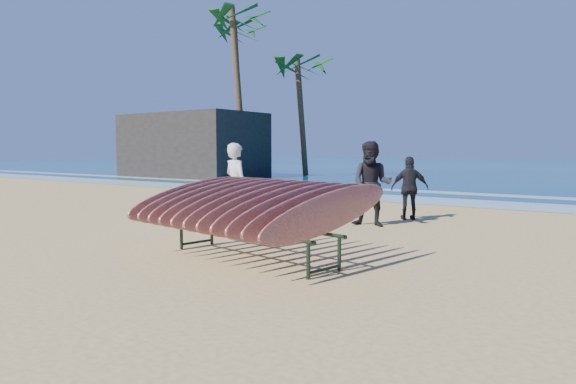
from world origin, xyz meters
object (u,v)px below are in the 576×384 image
(person_white, at_px, (236,185))
(person_dark_a, at_px, (372,184))
(person_dark_b, at_px, (410,188))
(palm_mid, at_px, (302,69))
(building, at_px, (192,145))
(palm_right, at_px, (238,35))
(palm_left, at_px, (238,22))
(surfboard_rack, at_px, (252,205))

(person_white, xyz_separation_m, person_dark_a, (2.39, 1.87, 0.02))
(person_dark_b, relative_size, palm_mid, 0.20)
(person_dark_b, xyz_separation_m, building, (-19.27, 11.20, 1.21))
(person_dark_a, xyz_separation_m, palm_right, (-20.19, 18.61, 9.13))
(building, relative_size, palm_left, 0.89)
(palm_mid, bearing_deg, person_white, -59.50)
(palm_right, bearing_deg, building, -78.62)
(palm_left, xyz_separation_m, palm_mid, (1.53, 4.35, -2.30))
(building, height_order, palm_left, palm_left)
(surfboard_rack, xyz_separation_m, palm_right, (-20.25, 22.85, 9.22))
(palm_mid, height_order, palm_right, palm_right)
(person_white, height_order, palm_left, palm_left)
(person_dark_a, xyz_separation_m, palm_left, (-15.06, 12.71, 8.20))
(surfboard_rack, bearing_deg, palm_left, 140.51)
(person_dark_a, bearing_deg, person_white, -154.52)
(building, relative_size, palm_right, 0.81)
(person_dark_b, height_order, palm_left, palm_left)
(person_white, relative_size, person_dark_b, 1.20)
(surfboard_rack, xyz_separation_m, person_dark_b, (0.20, 5.78, -0.08))
(building, bearing_deg, palm_mid, 38.27)
(surfboard_rack, relative_size, palm_right, 0.32)
(building, xyz_separation_m, palm_left, (3.95, -0.02, 7.17))
(person_dark_b, bearing_deg, building, -64.26)
(surfboard_rack, distance_m, person_white, 3.41)
(person_dark_a, height_order, palm_right, palm_right)
(person_dark_b, relative_size, palm_left, 0.15)
(palm_left, bearing_deg, person_white, -48.98)
(person_dark_b, height_order, palm_mid, palm_mid)
(person_dark_a, height_order, palm_mid, palm_mid)
(person_dark_a, height_order, person_dark_b, person_dark_a)
(building, bearing_deg, surfboard_rack, -41.68)
(surfboard_rack, relative_size, palm_left, 0.35)
(person_white, relative_size, person_dark_a, 0.98)
(person_dark_b, height_order, building, building)
(person_dark_b, xyz_separation_m, palm_left, (-15.32, 11.17, 8.38))
(palm_mid, bearing_deg, building, -141.73)
(person_dark_a, relative_size, person_dark_b, 1.23)
(person_white, height_order, person_dark_a, person_dark_a)
(person_white, distance_m, palm_right, 28.63)
(palm_left, bearing_deg, building, 179.65)
(person_dark_b, relative_size, building, 0.17)
(person_white, bearing_deg, surfboard_rack, 152.74)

